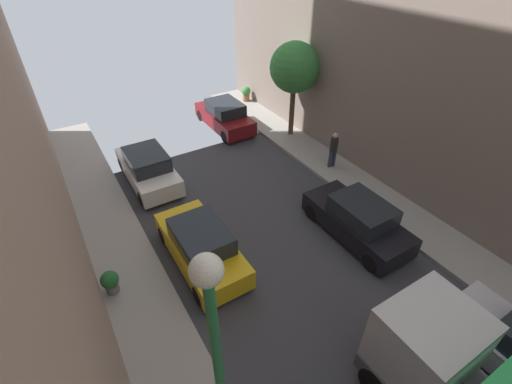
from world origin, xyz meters
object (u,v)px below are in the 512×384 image
parked_car_right_2 (225,116)px  lamp_post (217,355)px  parked_car_left_3 (201,246)px  potted_plant_0 (110,281)px  parked_car_right_1 (358,220)px  potted_plant_4 (246,93)px  pedestrian (333,149)px  street_tree_1 (295,68)px  parked_car_left_4 (148,168)px

parked_car_right_2 → lamp_post: lamp_post is taller
parked_car_left_3 → potted_plant_0: parked_car_left_3 is taller
lamp_post → parked_car_right_1: bearing=26.8°
parked_car_left_3 → parked_car_right_2: (5.40, 8.66, 0.00)m
parked_car_left_3 → potted_plant_4: (8.24, 11.14, -0.04)m
potted_plant_4 → parked_car_right_1: bearing=-102.4°
parked_car_left_3 → pedestrian: pedestrian is taller
potted_plant_0 → potted_plant_4: potted_plant_4 is taller
potted_plant_4 → lamp_post: size_ratio=0.16×
parked_car_right_1 → parked_car_right_2: 10.43m
parked_car_left_3 → potted_plant_4: size_ratio=4.47×
parked_car_left_3 → potted_plant_0: bearing=176.4°
pedestrian → potted_plant_4: size_ratio=1.83×
potted_plant_4 → lamp_post: 19.74m
street_tree_1 → potted_plant_0: 12.73m
parked_car_left_3 → pedestrian: 7.98m
pedestrian → lamp_post: size_ratio=0.28×
potted_plant_0 → lamp_post: bearing=-79.4°
parked_car_left_4 → lamp_post: bearing=-99.7°
pedestrian → potted_plant_0: size_ratio=2.14×
pedestrian → potted_plant_0: 10.82m
pedestrian → street_tree_1: bearing=85.1°
pedestrian → parked_car_right_1: bearing=-119.9°
potted_plant_4 → potted_plant_0: bearing=-135.6°
potted_plant_0 → lamp_post: 6.72m
parked_car_left_4 → parked_car_right_1: bearing=-53.8°
parked_car_left_3 → parked_car_right_1: size_ratio=1.00×
parked_car_right_1 → parked_car_right_2: (0.00, 10.43, 0.00)m
parked_car_left_4 → pedestrian: pedestrian is taller
pedestrian → lamp_post: bearing=-141.4°
potted_plant_4 → street_tree_1: bearing=-92.7°
parked_car_right_2 → lamp_post: 16.24m
parked_car_left_4 → parked_car_right_2: (5.40, 3.05, 0.00)m
parked_car_left_3 → parked_car_right_2: 10.20m
parked_car_right_1 → lamp_post: 8.84m
street_tree_1 → potted_plant_4: size_ratio=5.13×
parked_car_left_4 → street_tree_1: 8.54m
parked_car_left_3 → parked_car_right_1: (5.40, -1.78, 0.00)m
potted_plant_0 → potted_plant_4: size_ratio=0.86×
parked_car_right_2 → parked_car_right_1: bearing=-90.0°
potted_plant_0 → potted_plant_4: (11.20, 10.95, 0.08)m
street_tree_1 → potted_plant_4: street_tree_1 is taller
street_tree_1 → parked_car_left_4: bearing=-178.0°
parked_car_left_4 → potted_plant_4: 9.92m
parked_car_left_4 → potted_plant_4: size_ratio=4.47×
street_tree_1 → lamp_post: 15.06m
pedestrian → potted_plant_0: (-10.62, -1.99, -0.48)m
parked_car_left_4 → lamp_post: size_ratio=0.69×
parked_car_left_3 → pedestrian: bearing=15.9°
parked_car_right_2 → street_tree_1: bearing=-46.9°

